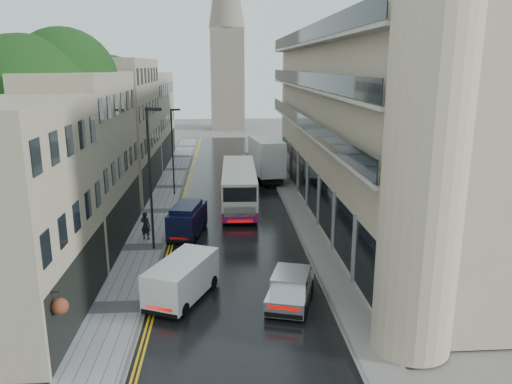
{
  "coord_description": "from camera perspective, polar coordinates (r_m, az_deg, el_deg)",
  "views": [
    {
      "loc": [
        -0.68,
        -11.65,
        11.53
      ],
      "look_at": [
        1.36,
        18.0,
        3.97
      ],
      "focal_mm": 35.0,
      "sensor_mm": 36.0,
      "label": 1
    }
  ],
  "objects": [
    {
      "name": "right_sidewalk",
      "position": [
        41.24,
        4.71,
        -1.91
      ],
      "size": [
        1.8,
        85.0,
        0.12
      ],
      "primitive_type": "cube",
      "color": "slate",
      "rests_on": "ground"
    },
    {
      "name": "white_lorry",
      "position": [
        49.08,
        0.22,
        3.33
      ],
      "size": [
        3.73,
        8.59,
        4.36
      ],
      "primitive_type": null,
      "rotation": [
        0.0,
        0.0,
        0.15
      ],
      "color": "silver",
      "rests_on": "road"
    },
    {
      "name": "silver_hatchback",
      "position": [
        24.07,
        1.34,
        -12.13
      ],
      "size": [
        3.01,
        4.66,
        1.61
      ],
      "primitive_type": null,
      "rotation": [
        0.0,
        0.0,
        -0.28
      ],
      "color": "silver",
      "rests_on": "road"
    },
    {
      "name": "white_van",
      "position": [
        24.87,
        -12.15,
        -10.91
      ],
      "size": [
        3.71,
        5.11,
        2.13
      ],
      "primitive_type": null,
      "rotation": [
        0.0,
        0.0,
        -0.41
      ],
      "color": "white",
      "rests_on": "road"
    },
    {
      "name": "tree_far",
      "position": [
        46.42,
        -18.41,
        7.0
      ],
      "size": [
        9.24,
        9.24,
        12.46
      ],
      "primitive_type": null,
      "color": "black",
      "rests_on": "ground"
    },
    {
      "name": "left_sidewalk",
      "position": [
        41.12,
        -11.0,
        -2.18
      ],
      "size": [
        2.7,
        85.0,
        0.12
      ],
      "primitive_type": "cube",
      "color": "gray",
      "rests_on": "ground"
    },
    {
      "name": "old_shop_row",
      "position": [
        42.92,
        -15.78,
        6.34
      ],
      "size": [
        4.5,
        56.0,
        12.0
      ],
      "primitive_type": null,
      "color": "gray",
      "rests_on": "ground"
    },
    {
      "name": "navy_van",
      "position": [
        33.82,
        -9.9,
        -3.75
      ],
      "size": [
        2.65,
        4.84,
        2.33
      ],
      "primitive_type": null,
      "rotation": [
        0.0,
        0.0,
        -0.19
      ],
      "color": "black",
      "rests_on": "road"
    },
    {
      "name": "modern_block",
      "position": [
        39.48,
        12.36,
        7.37
      ],
      "size": [
        8.0,
        40.0,
        14.0
      ],
      "primitive_type": null,
      "color": "tan",
      "rests_on": "ground"
    },
    {
      "name": "road",
      "position": [
        40.81,
        -2.81,
        -2.13
      ],
      "size": [
        9.0,
        85.0,
        0.02
      ],
      "primitive_type": "cube",
      "color": "black",
      "rests_on": "ground"
    },
    {
      "name": "tree_near",
      "position": [
        34.09,
        -24.28,
        5.29
      ],
      "size": [
        10.56,
        10.56,
        13.89
      ],
      "primitive_type": null,
      "color": "black",
      "rests_on": "ground"
    },
    {
      "name": "cream_bus",
      "position": [
        38.68,
        -3.73,
        -0.57
      ],
      "size": [
        2.97,
        11.9,
        3.23
      ],
      "primitive_type": null,
      "rotation": [
        0.0,
        0.0,
        -0.02
      ],
      "color": "silver",
      "rests_on": "road"
    },
    {
      "name": "pedestrian",
      "position": [
        34.37,
        -12.51,
        -3.77
      ],
      "size": [
        0.83,
        0.7,
        1.93
      ],
      "primitive_type": "imported",
      "rotation": [
        0.0,
        0.0,
        2.74
      ],
      "color": "black",
      "rests_on": "left_sidewalk"
    },
    {
      "name": "church_spire",
      "position": [
        94.04,
        -3.38,
        19.43
      ],
      "size": [
        6.4,
        6.4,
        40.0
      ],
      "primitive_type": null,
      "color": "gray",
      "rests_on": "ground"
    },
    {
      "name": "lamp_post_near",
      "position": [
        31.63,
        -11.99,
        1.28
      ],
      "size": [
        1.03,
        0.5,
        8.93
      ],
      "primitive_type": null,
      "rotation": [
        0.0,
        0.0,
        -0.29
      ],
      "color": "black",
      "rests_on": "left_sidewalk"
    },
    {
      "name": "lamp_post_far",
      "position": [
        45.29,
        -9.5,
        4.46
      ],
      "size": [
        0.88,
        0.46,
        7.67
      ],
      "primitive_type": null,
      "rotation": [
        0.0,
        0.0,
        0.33
      ],
      "color": "black",
      "rests_on": "left_sidewalk"
    }
  ]
}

